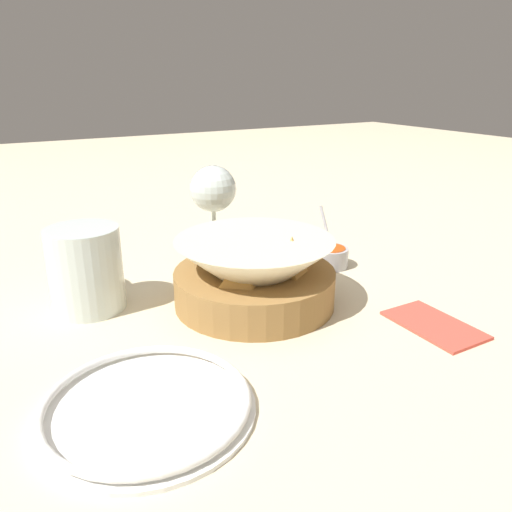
{
  "coord_description": "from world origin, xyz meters",
  "views": [
    {
      "loc": [
        -0.51,
        0.3,
        0.3
      ],
      "look_at": [
        0.03,
        -0.0,
        0.07
      ],
      "focal_mm": 35.0,
      "sensor_mm": 36.0,
      "label": 1
    }
  ],
  "objects_px": {
    "beer_mug": "(86,272)",
    "side_plate": "(147,405)",
    "wine_glass": "(213,192)",
    "food_basket": "(256,275)",
    "sauce_cup": "(330,256)"
  },
  "relations": [
    {
      "from": "wine_glass",
      "to": "beer_mug",
      "type": "bearing_deg",
      "value": 110.95
    },
    {
      "from": "beer_mug",
      "to": "side_plate",
      "type": "distance_m",
      "value": 0.25
    },
    {
      "from": "food_basket",
      "to": "beer_mug",
      "type": "xyz_separation_m",
      "value": [
        0.1,
        0.2,
        0.01
      ]
    },
    {
      "from": "wine_glass",
      "to": "side_plate",
      "type": "bearing_deg",
      "value": 145.87
    },
    {
      "from": "beer_mug",
      "to": "wine_glass",
      "type": "bearing_deg",
      "value": -69.05
    },
    {
      "from": "wine_glass",
      "to": "beer_mug",
      "type": "relative_size",
      "value": 1.16
    },
    {
      "from": "sauce_cup",
      "to": "beer_mug",
      "type": "xyz_separation_m",
      "value": [
        0.04,
        0.37,
        0.03
      ]
    },
    {
      "from": "food_basket",
      "to": "side_plate",
      "type": "xyz_separation_m",
      "value": [
        -0.15,
        0.2,
        -0.03
      ]
    },
    {
      "from": "wine_glass",
      "to": "side_plate",
      "type": "height_order",
      "value": "wine_glass"
    },
    {
      "from": "food_basket",
      "to": "side_plate",
      "type": "relative_size",
      "value": 1.07
    },
    {
      "from": "wine_glass",
      "to": "beer_mug",
      "type": "height_order",
      "value": "wine_glass"
    },
    {
      "from": "food_basket",
      "to": "sauce_cup",
      "type": "relative_size",
      "value": 2.27
    },
    {
      "from": "sauce_cup",
      "to": "food_basket",
      "type": "bearing_deg",
      "value": 109.01
    },
    {
      "from": "wine_glass",
      "to": "side_plate",
      "type": "xyz_separation_m",
      "value": [
        -0.34,
        0.23,
        -0.11
      ]
    },
    {
      "from": "food_basket",
      "to": "beer_mug",
      "type": "height_order",
      "value": "beer_mug"
    }
  ]
}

